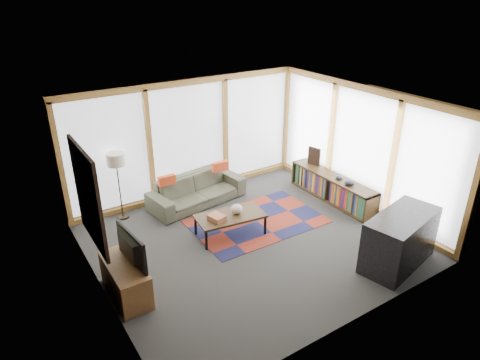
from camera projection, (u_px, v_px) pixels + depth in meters
ground at (252, 241)px, 8.00m from camera, size 5.50×5.50×0.00m
room_envelope at (257, 150)px, 8.02m from camera, size 5.52×5.02×2.62m
rug at (257, 221)px, 8.64m from camera, size 2.61×1.70×0.01m
sofa at (197, 190)px, 9.24m from camera, size 2.22×1.11×0.62m
pillow_left at (167, 180)px, 8.73m from camera, size 0.36×0.11×0.20m
pillow_right at (220, 166)px, 9.38m from camera, size 0.38×0.13×0.20m
floor_lamp at (119, 186)px, 8.51m from camera, size 0.36×0.36×1.41m
coffee_table at (230, 225)px, 8.11m from camera, size 1.35×0.80×0.43m
book_stack at (217, 218)px, 7.84m from camera, size 0.30×0.34×0.10m
vase at (237, 209)px, 8.04m from camera, size 0.24×0.24×0.19m
bookshelf at (332, 188)px, 9.40m from camera, size 0.41×2.28×0.57m
bowl_a at (350, 183)px, 8.86m from camera, size 0.23×0.23×0.11m
bowl_b at (339, 178)px, 9.11m from camera, size 0.18×0.18×0.08m
shelf_picture at (314, 156)px, 9.79m from camera, size 0.11×0.32×0.41m
tv_console at (126, 279)px, 6.52m from camera, size 0.46×1.12×0.56m
television at (126, 249)px, 6.31m from camera, size 0.19×0.92×0.53m
bar_counter at (400, 240)px, 7.18m from camera, size 1.58×0.98×0.93m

